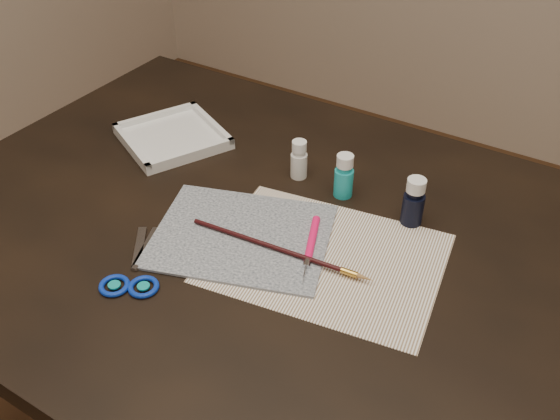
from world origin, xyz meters
The scene contains 10 objects.
table centered at (0.00, 0.00, 0.38)m, with size 1.30×0.90×0.75m, color black.
paper centered at (0.10, -0.01, 0.75)m, with size 0.36×0.28×0.00m, color white.
canvas centered at (-0.05, -0.04, 0.75)m, with size 0.29×0.23×0.00m, color black.
paint_bottle_white centered at (-0.06, 0.16, 0.79)m, with size 0.03×0.03×0.08m, color silver.
paint_bottle_cyan centered at (0.04, 0.15, 0.79)m, with size 0.03×0.03×0.08m, color #1AA3AB.
paint_bottle_navy centered at (0.17, 0.14, 0.79)m, with size 0.04×0.04×0.09m, color black.
paintbrush centered at (0.03, -0.04, 0.76)m, with size 0.32×0.01×0.01m, color black, non-canonical shape.
craft_knife centered at (0.07, -0.02, 0.76)m, with size 0.16×0.01×0.01m, color #FF125E, non-canonical shape.
scissors centered at (-0.16, -0.18, 0.75)m, with size 0.18×0.09×0.01m, color silver, non-canonical shape.
palette_tray centered at (-0.35, 0.14, 0.76)m, with size 0.19×0.19×0.02m, color white.
Camera 1 is at (0.43, -0.68, 1.42)m, focal length 40.00 mm.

